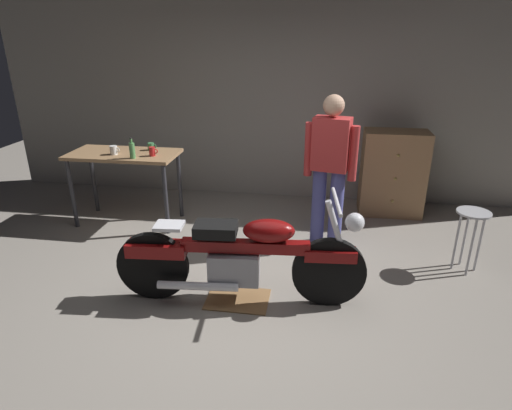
{
  "coord_description": "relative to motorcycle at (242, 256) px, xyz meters",
  "views": [
    {
      "loc": [
        0.59,
        -3.22,
        2.25
      ],
      "look_at": [
        -0.02,
        0.7,
        0.65
      ],
      "focal_mm": 30.2,
      "sensor_mm": 36.0,
      "label": 1
    }
  ],
  "objects": [
    {
      "name": "wooden_dresser",
      "position": [
        1.57,
        2.3,
        0.1
      ],
      "size": [
        0.8,
        0.47,
        1.1
      ],
      "color": "#99724C",
      "rests_on": "ground_plane"
    },
    {
      "name": "ground_plane",
      "position": [
        0.03,
        0.0,
        -0.45
      ],
      "size": [
        12.0,
        12.0,
        0.0
      ],
      "primitive_type": "plane",
      "color": "gray"
    },
    {
      "name": "workbench",
      "position": [
        -1.72,
        1.51,
        0.34
      ],
      "size": [
        1.3,
        0.64,
        0.9
      ],
      "color": "#99724C",
      "rests_on": "ground_plane"
    },
    {
      "name": "shop_stool",
      "position": [
        2.12,
        0.88,
        0.05
      ],
      "size": [
        0.32,
        0.32,
        0.64
      ],
      "color": "#B2B2B7",
      "rests_on": "ground_plane"
    },
    {
      "name": "mug_white_ceramic",
      "position": [
        -1.79,
        1.42,
        0.5
      ],
      "size": [
        0.12,
        0.09,
        0.1
      ],
      "color": "white",
      "rests_on": "workbench"
    },
    {
      "name": "back_wall",
      "position": [
        0.03,
        2.8,
        1.1
      ],
      "size": [
        8.0,
        0.12,
        3.1
      ],
      "primitive_type": "cube",
      "color": "gray",
      "rests_on": "ground_plane"
    },
    {
      "name": "person_standing",
      "position": [
        0.73,
        1.26,
        0.48
      ],
      "size": [
        0.56,
        0.3,
        1.67
      ],
      "rotation": [
        0.0,
        0.0,
        2.91
      ],
      "color": "#4B4E93",
      "rests_on": "ground_plane"
    },
    {
      "name": "mug_red_diner",
      "position": [
        -1.32,
        1.43,
        0.5
      ],
      "size": [
        0.11,
        0.07,
        0.11
      ],
      "color": "red",
      "rests_on": "workbench"
    },
    {
      "name": "mug_green_speckled",
      "position": [
        -1.43,
        1.68,
        0.5
      ],
      "size": [
        0.11,
        0.08,
        0.09
      ],
      "color": "#3D7F4C",
      "rests_on": "workbench"
    },
    {
      "name": "bottle",
      "position": [
        -1.51,
        1.3,
        0.55
      ],
      "size": [
        0.06,
        0.06,
        0.24
      ],
      "color": "#4C8C4C",
      "rests_on": "workbench"
    },
    {
      "name": "drip_tray",
      "position": [
        -0.04,
        0.0,
        -0.44
      ],
      "size": [
        0.56,
        0.4,
        0.01
      ],
      "primitive_type": "cube",
      "color": "olive",
      "rests_on": "ground_plane"
    },
    {
      "name": "motorcycle",
      "position": [
        0.0,
        0.0,
        0.0
      ],
      "size": [
        2.19,
        0.6,
        1.0
      ],
      "rotation": [
        0.0,
        0.0,
        0.08
      ],
      "color": "black",
      "rests_on": "ground_plane"
    }
  ]
}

